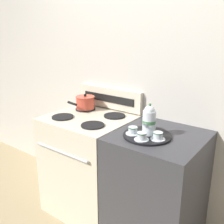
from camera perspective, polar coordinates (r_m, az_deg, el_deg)
name	(u,v)px	position (r m, az deg, el deg)	size (l,w,h in m)	color
ground_plane	(118,219)	(2.60, 1.34, -22.34)	(6.00, 6.00, 0.00)	tan
wall_back	(142,96)	(2.36, 6.52, 3.57)	(6.00, 0.05, 2.20)	beige
stove	(90,164)	(2.50, -4.78, -11.16)	(0.72, 0.69, 0.94)	beige
control_panel	(110,98)	(2.51, -0.52, 3.08)	(0.71, 0.05, 0.20)	beige
side_counter	(156,190)	(2.17, 9.64, -16.35)	(0.64, 0.66, 0.93)	#38383D
saucepan	(85,102)	(2.51, -5.88, 2.10)	(0.18, 0.26, 0.14)	#D14C38
serving_tray	(147,135)	(1.91, 7.68, -5.08)	(0.35, 0.35, 0.01)	black
teapot	(149,120)	(1.88, 8.07, -1.75)	(0.10, 0.16, 0.23)	silver
teacup_left	(142,136)	(1.81, 6.48, -5.29)	(0.10, 0.10, 0.05)	silver
teacup_right	(133,131)	(1.90, 4.55, -4.04)	(0.10, 0.10, 0.05)	silver
teacup_front	(158,136)	(1.83, 9.97, -5.15)	(0.10, 0.10, 0.05)	silver
creamer_jug	(148,124)	(2.00, 7.76, -2.67)	(0.07, 0.07, 0.07)	silver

